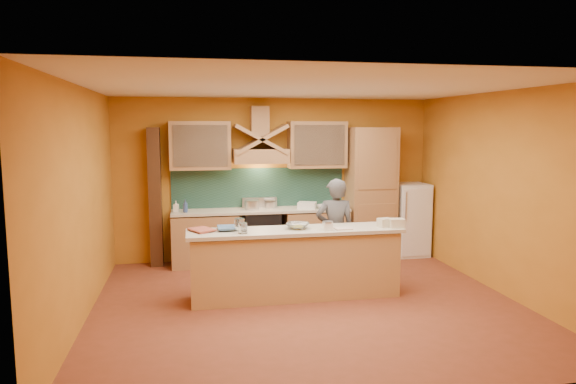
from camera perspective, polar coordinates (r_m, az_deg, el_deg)
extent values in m
cube|color=brown|center=(6.90, 2.17, -12.31)|extent=(5.50, 5.00, 0.01)
cube|color=white|center=(6.52, 2.29, 11.56)|extent=(5.50, 5.00, 0.01)
cube|color=#BF7925|center=(9.00, -1.38, 1.46)|extent=(5.50, 0.02, 2.80)
cube|color=#BF7925|center=(4.21, 10.00, -5.37)|extent=(5.50, 0.02, 2.80)
cube|color=#BF7925|center=(6.52, -22.03, -1.30)|extent=(0.02, 5.00, 2.80)
cube|color=#BF7925|center=(7.67, 22.68, -0.12)|extent=(0.02, 5.00, 2.80)
cube|color=#A6774C|center=(8.74, -9.17, -5.26)|extent=(1.10, 0.60, 0.86)
cube|color=#A6774C|center=(8.99, 3.06, -4.82)|extent=(1.10, 0.60, 0.86)
cube|color=beige|center=(8.73, -2.99, -2.05)|extent=(3.00, 0.62, 0.04)
cube|color=black|center=(8.81, -2.97, -4.93)|extent=(0.60, 0.58, 0.90)
cube|color=#1B3D35|center=(8.96, -3.25, 0.45)|extent=(3.00, 0.03, 0.70)
cube|color=#A6774C|center=(8.68, -3.07, 4.01)|extent=(0.92, 0.50, 0.24)
cube|color=#A6774C|center=(8.76, -3.19, 7.84)|extent=(0.30, 0.30, 0.50)
cube|color=#A6774C|center=(8.66, -9.74, 5.11)|extent=(1.00, 0.35, 0.80)
cube|color=#A6774C|center=(8.93, 3.25, 5.26)|extent=(1.00, 0.35, 0.80)
cube|color=#A6774C|center=(9.16, 9.17, -0.11)|extent=(0.80, 0.60, 2.30)
cube|color=white|center=(9.52, 13.37, -2.98)|extent=(0.58, 0.60, 1.30)
cube|color=#472816|center=(8.78, -14.53, -0.57)|extent=(0.20, 0.30, 2.30)
cube|color=tan|center=(7.03, 0.83, -8.18)|extent=(2.80, 0.55, 0.88)
cube|color=beige|center=(6.91, 0.83, -4.34)|extent=(2.90, 0.62, 0.05)
imported|color=#4C4C51|center=(7.56, 5.25, -4.42)|extent=(0.62, 0.46, 1.57)
cylinder|color=silver|center=(8.71, -4.03, -1.54)|extent=(0.29, 0.29, 0.16)
cylinder|color=silver|center=(8.84, -2.00, -1.49)|extent=(0.23, 0.23, 0.13)
imported|color=white|center=(8.62, -12.34, -1.56)|extent=(0.10, 0.10, 0.18)
imported|color=#304784|center=(8.53, -11.34, -1.53)|extent=(0.09, 0.09, 0.21)
imported|color=silver|center=(8.79, 3.93, -1.63)|extent=(0.28, 0.28, 0.07)
cube|color=white|center=(8.79, 2.13, -1.48)|extent=(0.37, 0.34, 0.11)
imported|color=#A74C3B|center=(6.80, -10.49, -4.31)|extent=(0.39, 0.43, 0.03)
imported|color=#3F618B|center=(6.88, -7.83, -3.96)|extent=(0.23, 0.32, 0.02)
cylinder|color=white|center=(6.83, -5.41, -3.60)|extent=(0.17, 0.17, 0.16)
cylinder|color=silver|center=(6.64, -5.04, -4.02)|extent=(0.14, 0.14, 0.14)
cube|color=white|center=(6.85, 4.44, -3.82)|extent=(0.13, 0.13, 0.10)
imported|color=white|center=(6.93, 1.07, -3.78)|extent=(0.41, 0.41, 0.08)
cube|color=beige|center=(6.94, 6.13, -4.06)|extent=(0.24, 0.18, 0.02)
cube|color=beige|center=(7.19, 10.71, -3.35)|extent=(0.21, 0.18, 0.12)
cube|color=beige|center=(7.16, 11.99, -3.40)|extent=(0.22, 0.18, 0.12)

